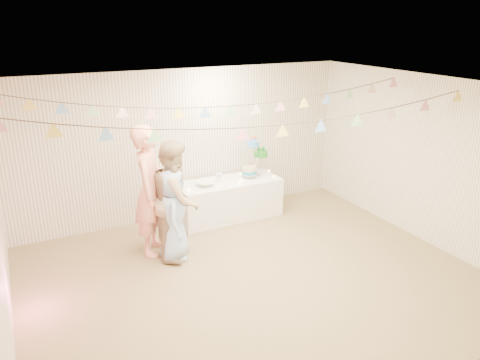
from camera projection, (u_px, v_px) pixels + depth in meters
name	position (u px, v px, depth m)	size (l,w,h in m)	color
floor	(253.00, 278.00, 6.44)	(6.00, 6.00, 0.00)	olive
ceiling	(255.00, 88.00, 5.58)	(6.00, 6.00, 0.00)	white
back_wall	(186.00, 145.00, 8.12)	(6.00, 6.00, 0.00)	white
front_wall	(396.00, 283.00, 3.90)	(6.00, 6.00, 0.00)	white
right_wall	(423.00, 159.00, 7.28)	(5.00, 5.00, 0.00)	white
table	(229.00, 199.00, 8.30)	(1.82, 0.73, 0.68)	white
cake_stand	(255.00, 154.00, 8.33)	(0.62, 0.36, 0.69)	silver
cake_bottom	(249.00, 170.00, 8.30)	(0.31, 0.31, 0.15)	teal
cake_middle	(261.00, 151.00, 8.47)	(0.27, 0.27, 0.22)	#1C801B
cake_top_tier	(253.00, 139.00, 8.18)	(0.25, 0.25, 0.19)	#4287D2
platter	(205.00, 182.00, 7.93)	(0.33, 0.33, 0.02)	white
posy	(219.00, 173.00, 8.11)	(0.14, 0.14, 0.16)	white
person_adult_a	(151.00, 191.00, 6.86)	(0.72, 0.47, 1.98)	#FA9C83
person_adult_b	(176.00, 199.00, 6.82)	(0.86, 0.67, 1.77)	tan
person_child	(173.00, 215.00, 6.77)	(0.67, 0.44, 1.37)	#9AB5DA
bunting_back	(218.00, 96.00, 6.59)	(5.60, 1.10, 0.40)	pink
bunting_front	(263.00, 114.00, 5.50)	(5.60, 0.90, 0.36)	#72A5E5
tealight_0	(189.00, 190.00, 7.72)	(0.04, 0.04, 0.03)	#FFD88C
tealight_1	(206.00, 180.00, 8.18)	(0.04, 0.04, 0.03)	#FFD88C
tealight_2	(239.00, 183.00, 8.04)	(0.04, 0.04, 0.03)	#FFD88C
tealight_3	(241.00, 174.00, 8.52)	(0.04, 0.04, 0.03)	#FFD88C
tealight_4	(274.00, 176.00, 8.38)	(0.04, 0.04, 0.03)	#FFD88C
tealight_5	(269.00, 171.00, 8.69)	(0.04, 0.04, 0.03)	#FFD88C
tealight_6	(241.00, 180.00, 8.16)	(0.04, 0.04, 0.03)	#FFD88C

